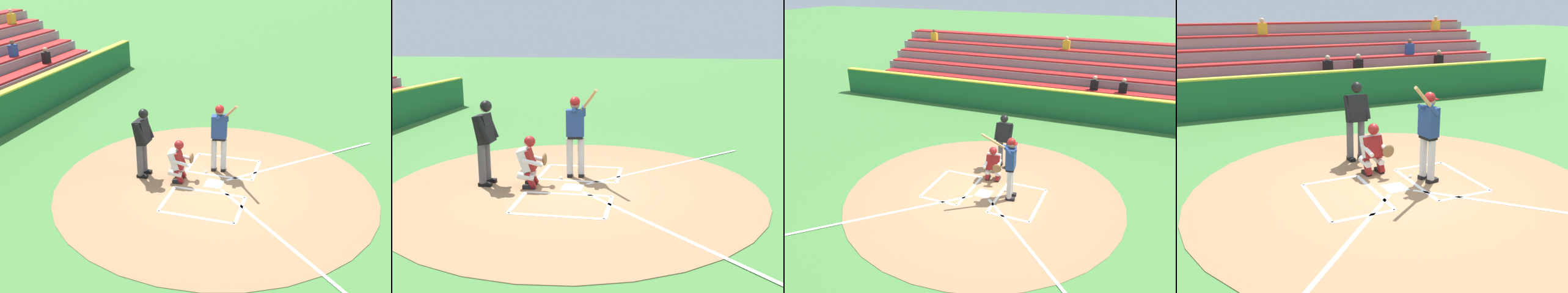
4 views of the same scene
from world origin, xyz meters
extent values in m
plane|color=#427A38|center=(0.00, 0.00, 0.00)|extent=(120.00, 120.00, 0.00)
cylinder|color=#99704C|center=(0.00, 0.00, 0.01)|extent=(8.00, 8.00, 0.01)
cube|color=white|center=(0.00, 0.00, 0.01)|extent=(0.44, 0.44, 0.01)
cube|color=white|center=(-1.05, -0.90, 0.01)|extent=(1.20, 0.08, 0.01)
cube|color=white|center=(-1.05, 0.90, 0.01)|extent=(1.20, 0.08, 0.01)
cube|color=white|center=(-0.45, 0.00, 0.01)|extent=(0.08, 1.80, 0.01)
cube|color=white|center=(-1.65, 0.00, 0.01)|extent=(0.08, 1.80, 0.01)
cube|color=white|center=(1.05, -0.90, 0.01)|extent=(1.20, 0.08, 0.01)
cube|color=white|center=(1.05, 0.90, 0.01)|extent=(1.20, 0.08, 0.01)
cube|color=white|center=(0.45, 0.00, 0.01)|extent=(0.08, 1.80, 0.01)
cube|color=white|center=(1.65, 0.00, 0.01)|extent=(0.08, 1.80, 0.01)
cube|color=white|center=(2.10, 2.10, 0.01)|extent=(3.73, 3.73, 0.01)
cube|color=white|center=(-2.10, 2.10, 0.01)|extent=(3.73, 3.73, 0.01)
cylinder|color=#BCBCBC|center=(-0.75, -0.21, 0.50)|extent=(0.15, 0.15, 0.84)
cube|color=black|center=(-0.79, -0.22, 0.04)|extent=(0.27, 0.16, 0.09)
cylinder|color=#BCBCBC|center=(-0.79, 0.05, 0.50)|extent=(0.15, 0.15, 0.84)
cube|color=black|center=(-0.83, 0.04, 0.04)|extent=(0.27, 0.16, 0.09)
cube|color=black|center=(-0.77, -0.08, 0.97)|extent=(0.27, 0.37, 0.10)
cube|color=navy|center=(-0.77, -0.08, 1.28)|extent=(0.30, 0.43, 0.60)
sphere|color=#9E7051|center=(-0.79, -0.09, 1.69)|extent=(0.21, 0.21, 0.21)
sphere|color=maroon|center=(-0.77, -0.08, 1.76)|extent=(0.23, 0.23, 0.23)
cube|color=maroon|center=(-0.88, -0.10, 1.73)|extent=(0.13, 0.18, 0.02)
cylinder|color=navy|center=(-0.72, -0.09, 1.56)|extent=(0.44, 0.15, 0.21)
cylinder|color=navy|center=(-0.75, 0.12, 1.56)|extent=(0.28, 0.13, 0.29)
cylinder|color=#AD7F4C|center=(-0.41, 0.30, 1.86)|extent=(0.64, 0.45, 0.53)
cylinder|color=#AD7F4C|center=(-0.70, 0.11, 1.62)|extent=(0.10, 0.11, 0.08)
cube|color=black|center=(-0.09, -0.94, 0.04)|extent=(0.15, 0.27, 0.09)
cube|color=maroon|center=(-0.09, -0.90, 0.20)|extent=(0.15, 0.25, 0.37)
cylinder|color=silver|center=(-0.08, -1.00, 0.28)|extent=(0.19, 0.38, 0.21)
cube|color=black|center=(0.23, -0.91, 0.04)|extent=(0.15, 0.27, 0.09)
cube|color=maroon|center=(0.23, -0.87, 0.20)|extent=(0.15, 0.25, 0.37)
cylinder|color=silver|center=(0.24, -0.97, 0.28)|extent=(0.19, 0.38, 0.21)
cube|color=silver|center=(0.08, -0.99, 0.62)|extent=(0.44, 0.40, 0.52)
cube|color=maroon|center=(0.07, -0.88, 0.62)|extent=(0.44, 0.26, 0.46)
sphere|color=tan|center=(0.07, -0.92, 0.99)|extent=(0.21, 0.21, 0.21)
sphere|color=maroon|center=(0.07, -0.90, 1.01)|extent=(0.24, 0.24, 0.24)
cylinder|color=silver|center=(-0.14, -0.85, 0.60)|extent=(0.14, 0.46, 0.20)
cylinder|color=silver|center=(0.26, -0.80, 0.60)|extent=(0.14, 0.46, 0.20)
ellipsoid|color=brown|center=(-0.16, -0.65, 0.57)|extent=(0.29, 0.13, 0.28)
cylinder|color=#4C4C51|center=(-0.08, -1.94, 0.51)|extent=(0.16, 0.16, 0.86)
cube|color=black|center=(-0.08, -1.89, 0.04)|extent=(0.13, 0.28, 0.09)
cylinder|color=#4C4C51|center=(0.20, -1.94, 0.51)|extent=(0.16, 0.16, 0.86)
cube|color=black|center=(0.20, -1.89, 0.04)|extent=(0.13, 0.28, 0.09)
cube|color=black|center=(0.06, -1.90, 1.25)|extent=(0.45, 0.37, 0.66)
sphere|color=beige|center=(0.06, -1.86, 1.72)|extent=(0.22, 0.22, 0.22)
sphere|color=black|center=(0.06, -1.84, 1.74)|extent=(0.25, 0.25, 0.25)
cylinder|color=black|center=(-0.18, -1.82, 1.28)|extent=(0.10, 0.29, 0.56)
cylinder|color=black|center=(0.30, -1.82, 1.28)|extent=(0.10, 0.29, 0.56)
sphere|color=white|center=(-0.54, -0.38, 0.04)|extent=(0.07, 0.07, 0.07)
cube|color=yellow|center=(-8.18, -11.87, 2.56)|extent=(0.36, 0.22, 0.46)
sphere|color=tan|center=(-8.18, -11.87, 2.90)|extent=(0.20, 0.20, 0.20)
cube|color=black|center=(-6.82, -9.32, 1.21)|extent=(0.36, 0.22, 0.46)
sphere|color=tan|center=(-6.82, -9.32, 1.55)|extent=(0.20, 0.20, 0.20)
cube|color=#284C9E|center=(-5.83, -10.17, 1.66)|extent=(0.36, 0.22, 0.46)
sphere|color=brown|center=(-5.83, -10.17, 2.00)|extent=(0.20, 0.20, 0.20)
camera|label=1|loc=(9.83, 2.49, 5.51)|focal=41.32mm
camera|label=2|loc=(9.21, 1.81, 3.18)|focal=42.21mm
camera|label=3|loc=(-3.77, 9.24, 5.90)|focal=35.90mm
camera|label=4|loc=(3.74, 7.26, 3.48)|focal=40.65mm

